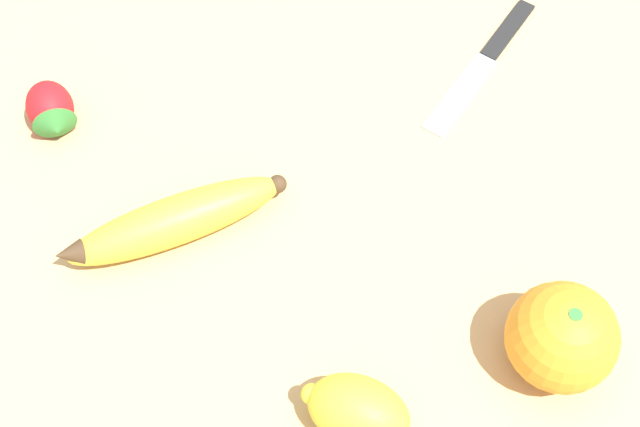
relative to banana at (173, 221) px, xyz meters
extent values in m
plane|color=tan|center=(0.08, 0.17, -0.02)|extent=(3.00, 3.00, 0.00)
ellipsoid|color=gold|center=(0.00, 0.00, 0.00)|extent=(0.06, 0.19, 0.04)
cone|color=#47331E|center=(0.01, -0.09, 0.01)|extent=(0.02, 0.03, 0.03)
sphere|color=#47331E|center=(-0.01, 0.09, 0.00)|extent=(0.02, 0.02, 0.02)
sphere|color=orange|center=(0.20, 0.26, 0.02)|extent=(0.09, 0.09, 0.09)
cylinder|color=#337A33|center=(0.20, 0.26, 0.06)|extent=(0.01, 0.01, 0.00)
ellipsoid|color=red|center=(-0.15, -0.08, 0.00)|extent=(0.06, 0.05, 0.04)
cone|color=#337A33|center=(-0.12, -0.08, 0.00)|extent=(0.01, 0.04, 0.04)
ellipsoid|color=yellow|center=(0.20, 0.09, 0.01)|extent=(0.09, 0.09, 0.05)
sphere|color=yellow|center=(0.18, 0.07, 0.01)|extent=(0.02, 0.02, 0.02)
cube|color=silver|center=(-0.07, 0.29, -0.02)|extent=(0.08, 0.10, 0.00)
cube|color=black|center=(-0.12, 0.36, -0.02)|extent=(0.06, 0.07, 0.01)
camera|label=1|loc=(0.39, 0.01, 0.64)|focal=50.00mm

